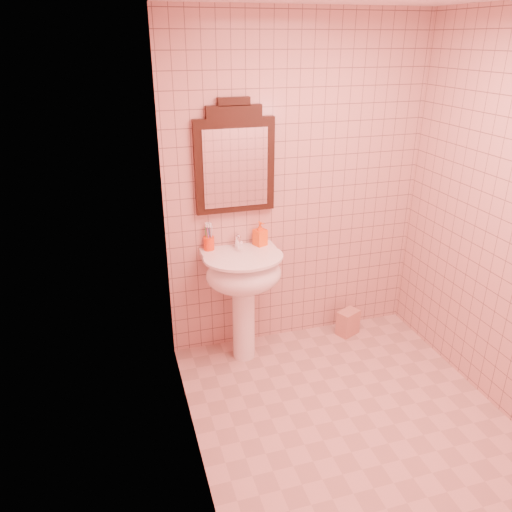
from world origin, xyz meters
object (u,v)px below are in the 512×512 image
object	(u,v)px
pedestal_sink	(244,281)
mirror	(235,161)
soap_dispenser	(260,234)
towel	(348,322)
toothbrush_cup	(209,243)

from	to	relation	value
pedestal_sink	mirror	bearing A→B (deg)	90.00
pedestal_sink	soap_dispenser	bearing A→B (deg)	41.53
soap_dispenser	towel	world-z (taller)	soap_dispenser
soap_dispenser	towel	size ratio (longest dim) A/B	0.86
toothbrush_cup	towel	distance (m)	1.40
mirror	soap_dispenser	xyz separation A→B (m)	(0.17, -0.05, -0.55)
toothbrush_cup	towel	xyz separation A→B (m)	(1.13, -0.11, -0.81)
pedestal_sink	mirror	xyz separation A→B (m)	(0.00, 0.20, 0.84)
pedestal_sink	mirror	world-z (taller)	mirror
pedestal_sink	soap_dispenser	world-z (taller)	soap_dispenser
mirror	towel	size ratio (longest dim) A/B	3.73
pedestal_sink	towel	world-z (taller)	pedestal_sink
toothbrush_cup	towel	size ratio (longest dim) A/B	0.85
mirror	soap_dispenser	world-z (taller)	mirror
soap_dispenser	towel	bearing A→B (deg)	-29.92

